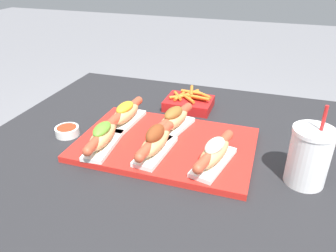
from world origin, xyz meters
name	(u,v)px	position (x,y,z in m)	size (l,w,h in m)	color
patio_table	(166,231)	(0.00, 0.00, 0.36)	(1.08, 0.96, 0.71)	#232326
serving_tray	(166,144)	(0.01, -0.02, 0.72)	(0.49, 0.33, 0.02)	red
hot_dog_0	(103,136)	(-0.15, -0.10, 0.76)	(0.07, 0.21, 0.07)	white
hot_dog_1	(156,142)	(0.00, -0.09, 0.77)	(0.08, 0.21, 0.08)	white
hot_dog_2	(214,153)	(0.16, -0.09, 0.76)	(0.10, 0.20, 0.07)	white
hot_dog_3	(125,114)	(-0.15, 0.04, 0.76)	(0.07, 0.21, 0.07)	white
hot_dog_4	(174,120)	(0.01, 0.05, 0.77)	(0.10, 0.20, 0.07)	white
sauce_bowl	(67,131)	(-0.30, -0.05, 0.73)	(0.07, 0.07, 0.03)	white
drink_cup	(309,156)	(0.38, -0.07, 0.79)	(0.10, 0.10, 0.21)	white
fries_basket	(189,103)	(0.00, 0.25, 0.73)	(0.16, 0.14, 0.06)	#B21919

